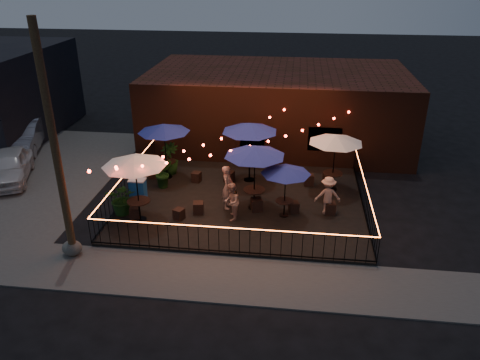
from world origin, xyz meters
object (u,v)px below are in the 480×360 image
object	(u,v)px
cafe_table_2	(255,152)
cafe_table_4	(286,171)
cafe_table_5	(336,139)
cafe_table_0	(134,162)
cafe_table_3	(250,128)
utility_pole	(55,149)
cafe_table_1	(164,129)
cooler	(138,189)
boulder	(72,248)

from	to	relation	value
cafe_table_2	cafe_table_4	distance (m)	1.43
cafe_table_4	cafe_table_5	xyz separation A→B (m)	(2.01, 2.62, 0.40)
cafe_table_0	cafe_table_3	distance (m)	5.69
utility_pole	cafe_table_4	distance (m)	8.22
cafe_table_0	cafe_table_1	world-z (taller)	cafe_table_0
utility_pole	cooler	size ratio (longest dim) A/B	8.79
cafe_table_1	cafe_table_4	xyz separation A→B (m)	(5.59, -3.01, -0.43)
cafe_table_2	boulder	world-z (taller)	cafe_table_2
cafe_table_3	cafe_table_4	bearing A→B (deg)	-61.35
cafe_table_0	cafe_table_2	distance (m)	4.60
cafe_table_3	cafe_table_0	bearing A→B (deg)	-132.79
cafe_table_1	boulder	distance (m)	7.07
utility_pole	cafe_table_5	bearing A→B (deg)	33.75
cafe_table_1	cafe_table_2	xyz separation A→B (m)	(4.34, -2.51, 0.07)
cafe_table_0	cafe_table_3	size ratio (longest dim) A/B	0.93
cafe_table_1	utility_pole	bearing A→B (deg)	-103.76
cafe_table_2	cafe_table_1	bearing A→B (deg)	149.97
cafe_table_5	cooler	distance (m)	8.66
cafe_table_0	utility_pole	bearing A→B (deg)	-122.69
utility_pole	cafe_table_4	size ratio (longest dim) A/B	3.74
utility_pole	cafe_table_0	world-z (taller)	utility_pole
utility_pole	cafe_table_1	world-z (taller)	utility_pole
cafe_table_1	cafe_table_5	bearing A→B (deg)	-2.92
utility_pole	cafe_table_2	size ratio (longest dim) A/B	2.48
cafe_table_3	utility_pole	bearing A→B (deg)	-129.34
cafe_table_1	cafe_table_0	bearing A→B (deg)	-90.00
cafe_table_1	cafe_table_2	distance (m)	5.01
cafe_table_1	cafe_table_2	size ratio (longest dim) A/B	0.93
cafe_table_0	cooler	world-z (taller)	cafe_table_0
cafe_table_4	cafe_table_2	bearing A→B (deg)	158.06
cafe_table_0	cooler	bearing A→B (deg)	109.98
cafe_table_1	cafe_table_4	distance (m)	6.36
cafe_table_1	cafe_table_2	world-z (taller)	cafe_table_2
cafe_table_4	cafe_table_3	bearing A→B (deg)	118.65
cafe_table_2	cooler	size ratio (longest dim) A/B	3.54
utility_pole	cafe_table_1	xyz separation A→B (m)	(1.60, 6.54, -1.46)
utility_pole	cafe_table_1	bearing A→B (deg)	76.24
utility_pole	cafe_table_2	bearing A→B (deg)	34.14
cafe_table_0	cooler	distance (m)	2.72
utility_pole	cafe_table_2	xyz separation A→B (m)	(5.94, 4.03, -1.39)
cafe_table_2	cafe_table_4	xyz separation A→B (m)	(1.25, -0.50, -0.50)
cafe_table_2	cafe_table_5	distance (m)	3.89
cafe_table_2	cafe_table_0	bearing A→B (deg)	-160.54
cafe_table_2	cafe_table_3	distance (m)	2.69
cafe_table_1	cafe_table_5	size ratio (longest dim) A/B	1.01
cafe_table_2	cooler	world-z (taller)	cafe_table_2
utility_pole	cafe_table_5	distance (m)	11.16
cafe_table_3	cafe_table_2	bearing A→B (deg)	-79.87
utility_pole	cafe_table_1	size ratio (longest dim) A/B	2.67
utility_pole	cafe_table_1	distance (m)	6.89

